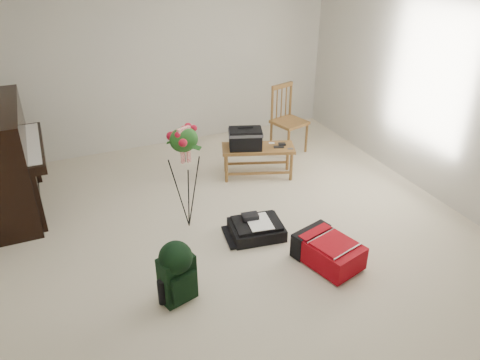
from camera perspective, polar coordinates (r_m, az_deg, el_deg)
name	(u,v)px	position (r m, az deg, el deg)	size (l,w,h in m)	color
floor	(243,239)	(4.98, 0.33, -7.21)	(5.00, 5.50, 0.01)	beige
wall_back	(165,60)	(6.85, -9.16, 14.24)	(5.00, 0.04, 2.50)	beige
wall_right	(448,95)	(5.78, 24.06, 9.40)	(0.04, 5.50, 2.50)	beige
piano	(5,163)	(5.81, -26.72, 1.89)	(0.71, 1.50, 1.25)	black
bench	(251,143)	(5.92, 1.30, 4.57)	(0.99, 0.66, 0.71)	olive
dining_chair	(288,120)	(6.76, 5.92, 7.29)	(0.52, 0.52, 0.97)	olive
red_suitcase	(326,249)	(4.69, 10.43, -8.22)	(0.57, 0.72, 0.27)	#B10719
black_duffel	(256,228)	(5.01, 2.00, -5.89)	(0.60, 0.51, 0.23)	black
green_backpack	(177,269)	(4.11, -7.73, -10.75)	(0.34, 0.31, 0.60)	black
flower_stand	(186,179)	(4.92, -6.57, 0.13)	(0.49, 0.49, 1.20)	black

